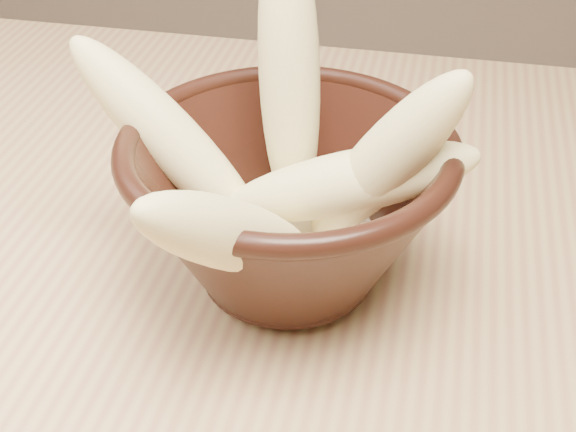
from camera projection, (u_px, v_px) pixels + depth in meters
The scene contains 8 objects.
table at pixel (42, 324), 0.64m from camera, with size 1.20×0.80×0.75m.
bowl at pixel (288, 203), 0.52m from camera, with size 0.22×0.22×0.12m.
milk_puddle at pixel (288, 239), 0.53m from camera, with size 0.12×0.12×0.02m, color #F5E7C5.
banana_upright at pixel (289, 72), 0.51m from camera, with size 0.04×0.04×0.19m, color #DECE83.
banana_left at pixel (169, 138), 0.52m from camera, with size 0.04×0.04×0.18m, color #DECE83.
banana_right at pixel (385, 161), 0.48m from camera, with size 0.04×0.04×0.15m, color #DECE83.
banana_across at pixel (347, 183), 0.50m from camera, with size 0.04×0.04×0.17m, color #DECE83.
banana_front at pixel (234, 236), 0.44m from camera, with size 0.04×0.04×0.17m, color #DECE83.
Camera 1 is at (0.29, -0.42, 1.11)m, focal length 50.00 mm.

